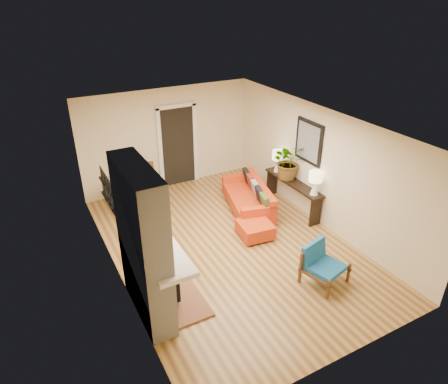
{
  "coord_description": "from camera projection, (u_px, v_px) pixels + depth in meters",
  "views": [
    {
      "loc": [
        -3.33,
        -5.98,
        4.8
      ],
      "look_at": [
        0.0,
        0.2,
        1.15
      ],
      "focal_mm": 32.0,
      "sensor_mm": 36.0,
      "label": 1
    }
  ],
  "objects": [
    {
      "name": "houseplant",
      "position": [
        289.0,
        161.0,
        9.27
      ],
      "size": [
        0.92,
        0.84,
        0.87
      ],
      "primitive_type": "imported",
      "rotation": [
        0.0,
        0.0,
        -0.23
      ],
      "color": "#1E5919",
      "rests_on": "console_table"
    },
    {
      "name": "lamp_far",
      "position": [
        278.0,
        159.0,
        9.67
      ],
      "size": [
        0.3,
        0.3,
        0.54
      ],
      "color": "white",
      "rests_on": "console_table"
    },
    {
      "name": "ottoman",
      "position": [
        255.0,
        229.0,
        8.47
      ],
      "size": [
        0.74,
        0.74,
        0.34
      ],
      "color": "silver",
      "rests_on": "ground"
    },
    {
      "name": "sofa",
      "position": [
        250.0,
        197.0,
        9.46
      ],
      "size": [
        1.25,
        2.01,
        0.74
      ],
      "color": "silver",
      "rests_on": "ground"
    },
    {
      "name": "blue_chair",
      "position": [
        321.0,
        262.0,
        7.15
      ],
      "size": [
        0.84,
        0.83,
        0.72
      ],
      "color": "brown",
      "rests_on": "ground"
    },
    {
      "name": "console_table",
      "position": [
        293.0,
        187.0,
        9.37
      ],
      "size": [
        0.34,
        1.85,
        0.72
      ],
      "color": "black",
      "rests_on": "ground"
    },
    {
      "name": "room_shell",
      "position": [
        199.0,
        144.0,
        10.03
      ],
      "size": [
        6.5,
        6.5,
        6.5
      ],
      "color": "#BA9047",
      "rests_on": "ground"
    },
    {
      "name": "dining_table",
      "position": [
        141.0,
        184.0,
        9.35
      ],
      "size": [
        1.23,
        1.9,
        1.0
      ],
      "color": "brown",
      "rests_on": "ground"
    },
    {
      "name": "lamp_near",
      "position": [
        315.0,
        180.0,
        8.58
      ],
      "size": [
        0.3,
        0.3,
        0.54
      ],
      "color": "white",
      "rests_on": "console_table"
    },
    {
      "name": "fireplace",
      "position": [
        146.0,
        247.0,
        6.09
      ],
      "size": [
        1.09,
        1.68,
        2.6
      ],
      "color": "white",
      "rests_on": "ground"
    }
  ]
}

